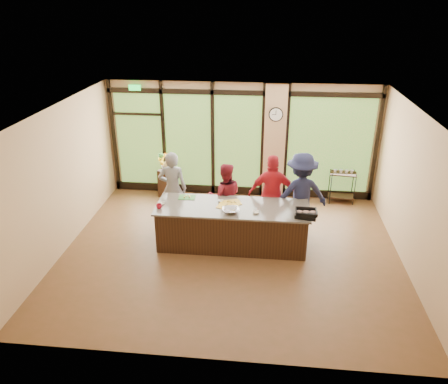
% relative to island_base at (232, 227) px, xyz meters
% --- Properties ---
extents(floor, '(7.00, 7.00, 0.00)m').
position_rel_island_base_xyz_m(floor, '(0.00, -0.30, -0.44)').
color(floor, brown).
rests_on(floor, ground).
extents(ceiling, '(7.00, 7.00, 0.00)m').
position_rel_island_base_xyz_m(ceiling, '(0.00, -0.30, 2.56)').
color(ceiling, white).
rests_on(ceiling, back_wall).
extents(back_wall, '(7.00, 0.00, 7.00)m').
position_rel_island_base_xyz_m(back_wall, '(0.00, 2.70, 1.06)').
color(back_wall, tan).
rests_on(back_wall, floor).
extents(left_wall, '(0.00, 6.00, 6.00)m').
position_rel_island_base_xyz_m(left_wall, '(-3.50, -0.30, 1.06)').
color(left_wall, tan).
rests_on(left_wall, floor).
extents(right_wall, '(0.00, 6.00, 6.00)m').
position_rel_island_base_xyz_m(right_wall, '(3.50, -0.30, 1.06)').
color(right_wall, tan).
rests_on(right_wall, floor).
extents(window_wall, '(6.90, 0.12, 3.00)m').
position_rel_island_base_xyz_m(window_wall, '(0.16, 2.65, 0.95)').
color(window_wall, tan).
rests_on(window_wall, floor).
extents(island_base, '(3.10, 1.00, 0.88)m').
position_rel_island_base_xyz_m(island_base, '(0.00, 0.00, 0.00)').
color(island_base, black).
rests_on(island_base, floor).
extents(countertop, '(3.20, 1.10, 0.04)m').
position_rel_island_base_xyz_m(countertop, '(0.00, 0.00, 0.46)').
color(countertop, slate).
rests_on(countertop, island_base).
extents(wall_clock, '(0.36, 0.04, 0.36)m').
position_rel_island_base_xyz_m(wall_clock, '(0.85, 2.57, 1.81)').
color(wall_clock, black).
rests_on(wall_clock, window_wall).
extents(cook_left, '(0.67, 0.47, 1.78)m').
position_rel_island_base_xyz_m(cook_left, '(-1.45, 0.84, 0.45)').
color(cook_left, slate).
rests_on(cook_left, floor).
extents(cook_midleft, '(0.87, 0.73, 1.58)m').
position_rel_island_base_xyz_m(cook_midleft, '(-0.23, 0.75, 0.35)').
color(cook_midleft, maroon).
rests_on(cook_midleft, floor).
extents(cook_midright, '(1.08, 0.49, 1.82)m').
position_rel_island_base_xyz_m(cook_midright, '(0.83, 0.73, 0.47)').
color(cook_midright, red).
rests_on(cook_midright, floor).
extents(cook_right, '(1.35, 0.96, 1.89)m').
position_rel_island_base_xyz_m(cook_right, '(1.45, 0.73, 0.50)').
color(cook_right, '#1B1F3D').
rests_on(cook_right, floor).
extents(roasting_pan, '(0.48, 0.41, 0.07)m').
position_rel_island_base_xyz_m(roasting_pan, '(1.50, -0.31, 0.52)').
color(roasting_pan, black).
rests_on(roasting_pan, countertop).
extents(mixing_bowl, '(0.41, 0.41, 0.08)m').
position_rel_island_base_xyz_m(mixing_bowl, '(-0.01, -0.27, 0.52)').
color(mixing_bowl, silver).
rests_on(mixing_bowl, countertop).
extents(cutting_board_left, '(0.36, 0.28, 0.01)m').
position_rel_island_base_xyz_m(cutting_board_left, '(-1.02, 0.34, 0.49)').
color(cutting_board_left, '#388831').
rests_on(cutting_board_left, countertop).
extents(cutting_board_center, '(0.46, 0.41, 0.01)m').
position_rel_island_base_xyz_m(cutting_board_center, '(-0.03, 0.17, 0.49)').
color(cutting_board_center, gold).
rests_on(cutting_board_center, countertop).
extents(cutting_board_right, '(0.48, 0.40, 0.01)m').
position_rel_island_base_xyz_m(cutting_board_right, '(-0.10, -0.00, 0.49)').
color(cutting_board_right, gold).
rests_on(cutting_board_right, countertop).
extents(prep_bowl_near, '(0.17, 0.17, 0.04)m').
position_rel_island_base_xyz_m(prep_bowl_near, '(-1.49, -0.05, 0.50)').
color(prep_bowl_near, white).
rests_on(prep_bowl_near, countertop).
extents(prep_bowl_mid, '(0.17, 0.17, 0.04)m').
position_rel_island_base_xyz_m(prep_bowl_mid, '(0.50, -0.26, 0.50)').
color(prep_bowl_mid, white).
rests_on(prep_bowl_mid, countertop).
extents(prep_bowl_far, '(0.13, 0.13, 0.03)m').
position_rel_island_base_xyz_m(prep_bowl_far, '(-0.27, 0.22, 0.49)').
color(prep_bowl_far, white).
rests_on(prep_bowl_far, countertop).
extents(red_ramekin, '(0.13, 0.13, 0.10)m').
position_rel_island_base_xyz_m(red_ramekin, '(-1.50, -0.24, 0.53)').
color(red_ramekin, '#A71026').
rests_on(red_ramekin, countertop).
extents(flower_stand, '(0.49, 0.49, 0.76)m').
position_rel_island_base_xyz_m(flower_stand, '(-1.94, 2.34, -0.06)').
color(flower_stand, black).
rests_on(flower_stand, floor).
extents(flower_vase, '(0.29, 0.29, 0.28)m').
position_rel_island_base_xyz_m(flower_vase, '(-1.94, 2.34, 0.46)').
color(flower_vase, olive).
rests_on(flower_vase, flower_stand).
extents(bar_cart, '(0.70, 0.45, 0.90)m').
position_rel_island_base_xyz_m(bar_cart, '(2.63, 2.45, 0.10)').
color(bar_cart, black).
rests_on(bar_cart, floor).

